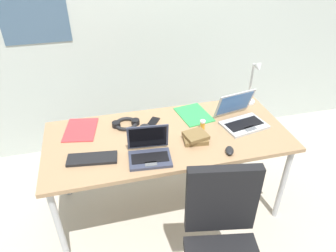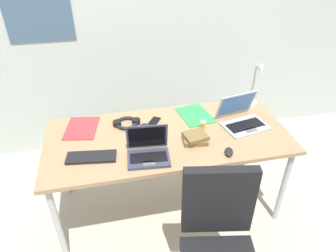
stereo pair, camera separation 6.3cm
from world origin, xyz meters
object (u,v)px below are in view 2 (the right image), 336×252
at_px(laptop_far_corner, 242,119).
at_px(computer_mouse, 229,152).
at_px(book_stack, 195,138).
at_px(cell_phone, 154,122).
at_px(paper_folder_back_left, 195,115).
at_px(paper_folder_by_keyboard, 82,128).
at_px(desk_lamp, 255,85).
at_px(laptop_center, 148,152).
at_px(headphones, 127,123).
at_px(external_keyboard, 91,157).
at_px(coffee_mug, 145,131).
at_px(pill_bottle, 203,125).

relative_size(laptop_far_corner, computer_mouse, 3.96).
bearing_deg(book_stack, cell_phone, 128.15).
bearing_deg(paper_folder_back_left, paper_folder_by_keyboard, 179.90).
distance_m(desk_lamp, laptop_center, 1.11).
bearing_deg(laptop_far_corner, paper_folder_by_keyboard, 170.36).
bearing_deg(computer_mouse, headphones, 162.56).
height_order(laptop_far_corner, cell_phone, laptop_far_corner).
distance_m(book_stack, paper_folder_back_left, 0.36).
xyz_separation_m(book_stack, paper_folder_by_keyboard, (-0.80, 0.34, -0.03)).
height_order(cell_phone, headphones, headphones).
height_order(external_keyboard, computer_mouse, computer_mouse).
bearing_deg(paper_folder_back_left, desk_lamp, 5.85).
height_order(external_keyboard, book_stack, book_stack).
bearing_deg(paper_folder_by_keyboard, external_keyboard, -79.70).
distance_m(laptop_center, book_stack, 0.37).
bearing_deg(paper_folder_back_left, coffee_mug, -155.56).
xyz_separation_m(laptop_center, coffee_mug, (0.02, 0.24, 0.00)).
bearing_deg(coffee_mug, laptop_center, -94.57).
bearing_deg(computer_mouse, paper_folder_by_keyboard, 172.81).
bearing_deg(pill_bottle, computer_mouse, -74.60).
distance_m(book_stack, coffee_mug, 0.37).
relative_size(computer_mouse, pill_bottle, 1.22).
relative_size(laptop_far_corner, headphones, 1.78).
bearing_deg(cell_phone, book_stack, -18.26).
bearing_deg(cell_phone, paper_folder_back_left, 38.59).
xyz_separation_m(computer_mouse, paper_folder_by_keyboard, (-0.99, 0.53, -0.01)).
height_order(computer_mouse, book_stack, book_stack).
distance_m(cell_phone, paper_folder_back_left, 0.35).
distance_m(desk_lamp, headphones, 1.10).
bearing_deg(coffee_mug, cell_phone, 61.16).
distance_m(headphones, paper_folder_back_left, 0.56).
xyz_separation_m(external_keyboard, paper_folder_by_keyboard, (-0.07, 0.38, -0.01)).
distance_m(computer_mouse, headphones, 0.82).
xyz_separation_m(laptop_far_corner, external_keyboard, (-1.15, -0.17, -0.04)).
distance_m(laptop_far_corner, paper_folder_by_keyboard, 1.24).
bearing_deg(paper_folder_by_keyboard, desk_lamp, 2.10).
xyz_separation_m(external_keyboard, pill_bottle, (0.83, 0.16, 0.03)).
xyz_separation_m(laptop_far_corner, cell_phone, (-0.66, 0.18, -0.04)).
distance_m(computer_mouse, paper_folder_by_keyboard, 1.12).
bearing_deg(paper_folder_by_keyboard, paper_folder_back_left, -0.10).
distance_m(computer_mouse, book_stack, 0.26).
height_order(cell_phone, coffee_mug, coffee_mug).
bearing_deg(paper_folder_by_keyboard, coffee_mug, -23.41).
height_order(desk_lamp, coffee_mug, desk_lamp).
bearing_deg(desk_lamp, computer_mouse, -127.14).
distance_m(laptop_center, coffee_mug, 0.24).
xyz_separation_m(pill_bottle, coffee_mug, (-0.44, 0.01, 0.00)).
bearing_deg(book_stack, laptop_far_corner, 18.12).
distance_m(desk_lamp, book_stack, 0.76).
distance_m(laptop_far_corner, computer_mouse, 0.40).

